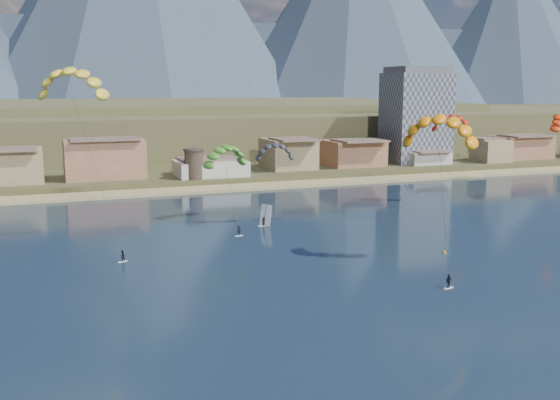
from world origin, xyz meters
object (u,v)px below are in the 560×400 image
object	(u,v)px
kitesurfer_orange	(440,126)
windsurfer	(265,219)
watchtower	(194,164)
kitesurfer_green	(225,153)
kitesurfer_yellow	(72,79)
apartment_tower	(416,115)
buoy	(445,252)

from	to	relation	value
kitesurfer_orange	windsurfer	xyz separation A→B (m)	(-17.32, 33.86, -20.23)
watchtower	kitesurfer_green	bearing A→B (deg)	-94.96
watchtower	kitesurfer_yellow	distance (m)	75.24
apartment_tower	kitesurfer_green	world-z (taller)	apartment_tower
kitesurfer_yellow	watchtower	bearing A→B (deg)	61.35
watchtower	windsurfer	world-z (taller)	watchtower
watchtower	buoy	bearing A→B (deg)	-75.28
watchtower	kitesurfer_green	world-z (taller)	kitesurfer_green
kitesurfer_yellow	buoy	distance (m)	68.34
kitesurfer_green	buoy	world-z (taller)	kitesurfer_green
kitesurfer_orange	kitesurfer_yellow	bearing A→B (deg)	153.17
kitesurfer_orange	kitesurfer_green	size ratio (longest dim) A/B	1.31
kitesurfer_yellow	kitesurfer_green	xyz separation A→B (m)	(30.33, 15.82, -14.84)
kitesurfer_green	windsurfer	xyz separation A→B (m)	(5.51, -8.86, -12.64)
kitesurfer_orange	kitesurfer_green	bearing A→B (deg)	118.13
kitesurfer_green	buoy	distance (m)	49.91
kitesurfer_orange	kitesurfer_green	distance (m)	49.02
windsurfer	kitesurfer_yellow	bearing A→B (deg)	-169.01
watchtower	windsurfer	bearing A→B (deg)	-88.55
kitesurfer_yellow	buoy	xyz separation A→B (m)	(57.24, -23.84, -28.73)
kitesurfer_yellow	kitesurfer_green	size ratio (longest dim) A/B	1.59
windsurfer	buoy	world-z (taller)	windsurfer
windsurfer	buoy	bearing A→B (deg)	-55.22
watchtower	kitesurfer_orange	xyz separation A→B (m)	(18.74, -89.91, 15.22)
kitesurfer_orange	buoy	xyz separation A→B (m)	(4.08, 3.05, -21.48)
watchtower	buoy	xyz separation A→B (m)	(22.81, -86.86, -6.26)
apartment_tower	kitesurfer_yellow	bearing A→B (deg)	-146.06
buoy	kitesurfer_yellow	bearing A→B (deg)	157.38
apartment_tower	kitesurfer_orange	size ratio (longest dim) A/B	1.21
windsurfer	buoy	distance (m)	37.53
kitesurfer_yellow	buoy	world-z (taller)	kitesurfer_yellow
kitesurfer_orange	windsurfer	world-z (taller)	kitesurfer_orange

